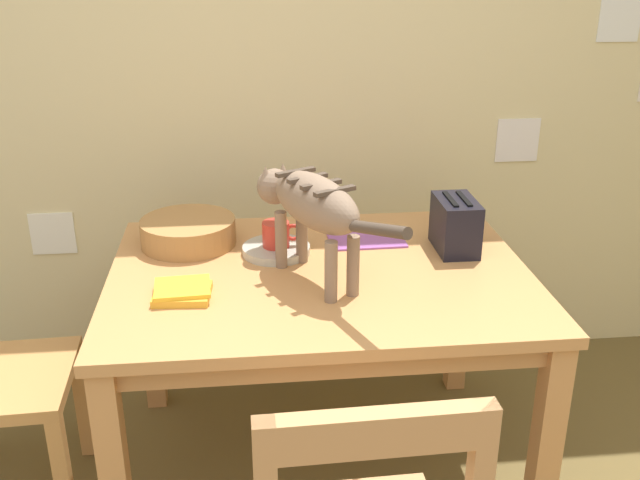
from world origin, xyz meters
TOP-DOWN VIEW (x-y plane):
  - wall_rear at (0.00, 2.02)m, footprint 5.23×0.11m
  - dining_table at (0.04, 1.25)m, footprint 1.27×0.95m
  - cat at (0.01, 1.21)m, footprint 0.36×0.64m
  - saucer_bowl at (-0.09, 1.40)m, footprint 0.22×0.22m
  - coffee_mug at (-0.08, 1.40)m, footprint 0.13×0.09m
  - magazine at (0.22, 1.49)m, footprint 0.25×0.19m
  - book_stack at (-0.36, 1.12)m, footprint 0.16×0.15m
  - wicker_basket at (-0.37, 1.51)m, footprint 0.31×0.31m
  - toaster at (0.49, 1.37)m, footprint 0.12×0.20m

SIDE VIEW (x-z plane):
  - dining_table at x=0.04m, z-range 0.28..1.00m
  - magazine at x=0.22m, z-range 0.73..0.73m
  - saucer_bowl at x=-0.09m, z-range 0.73..0.75m
  - book_stack at x=-0.36m, z-range 0.73..0.76m
  - wicker_basket at x=-0.37m, z-range 0.73..0.82m
  - coffee_mug at x=-0.08m, z-range 0.75..0.83m
  - toaster at x=0.49m, z-range 0.72..0.90m
  - cat at x=0.01m, z-range 0.80..1.12m
  - wall_rear at x=0.00m, z-range 0.00..2.50m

